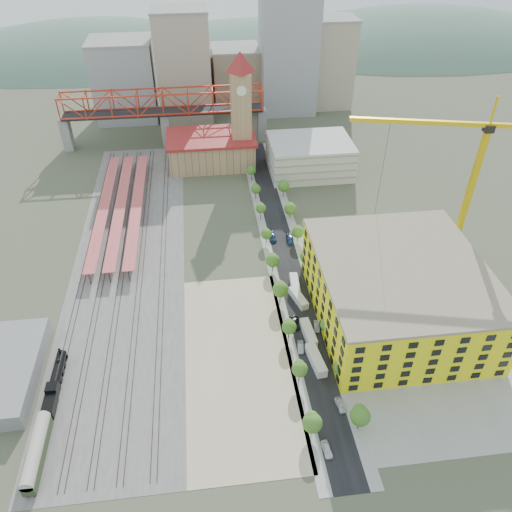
{
  "coord_description": "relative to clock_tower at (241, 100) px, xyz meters",
  "views": [
    {
      "loc": [
        -10.06,
        -118.73,
        102.35
      ],
      "look_at": [
        4.49,
        0.19,
        10.0
      ],
      "focal_mm": 35.0,
      "sensor_mm": 36.0,
      "label": 1
    }
  ],
  "objects": [
    {
      "name": "parking_garage",
      "position": [
        28.0,
        -9.99,
        -21.7
      ],
      "size": [
        34.0,
        26.0,
        14.0
      ],
      "primitive_type": "cube",
      "color": "silver",
      "rests_on": "ground"
    },
    {
      "name": "dirt_lot",
      "position": [
        -12.0,
        -111.49,
        -28.67
      ],
      "size": [
        28.0,
        67.0,
        0.06
      ],
      "primitive_type": "cube",
      "color": "tan",
      "rests_on": "ground"
    },
    {
      "name": "car_0",
      "position": [
        5.0,
        -139.72,
        -27.94
      ],
      "size": [
        2.14,
        4.58,
        1.52
      ],
      "primitive_type": "imported",
      "rotation": [
        0.0,
        0.0,
        0.08
      ],
      "color": "silver",
      "rests_on": "ground"
    },
    {
      "name": "platform_canopies",
      "position": [
        -49.0,
        -34.99,
        -24.7
      ],
      "size": [
        16.0,
        80.0,
        4.12
      ],
      "color": "#D95A53",
      "rests_on": "ground"
    },
    {
      "name": "ballast_strip",
      "position": [
        -44.0,
        -62.49,
        -28.67
      ],
      "size": [
        36.0,
        165.0,
        0.06
      ],
      "primitive_type": "cube",
      "color": "#605E59",
      "rests_on": "ground"
    },
    {
      "name": "car_5",
      "position": [
        11.0,
        -102.27,
        -27.96
      ],
      "size": [
        2.19,
        4.64,
        1.47
      ],
      "primitive_type": "imported",
      "rotation": [
        0.0,
        0.0,
        -0.15
      ],
      "color": "#97979C",
      "rests_on": "ground"
    },
    {
      "name": "site_trailer_d",
      "position": [
        8.0,
        -84.47,
        -27.45
      ],
      "size": [
        3.02,
        9.25,
        2.49
      ],
      "primitive_type": "cube",
      "rotation": [
        0.0,
        0.0,
        -0.07
      ],
      "color": "silver",
      "rests_on": "ground"
    },
    {
      "name": "site_trailer_c",
      "position": [
        8.0,
        -90.57,
        -27.47
      ],
      "size": [
        4.71,
        9.23,
        2.44
      ],
      "primitive_type": "cube",
      "rotation": [
        0.0,
        0.0,
        0.28
      ],
      "color": "silver",
      "rests_on": "ground"
    },
    {
      "name": "car_6",
      "position": [
        11.0,
        -58.4,
        -28.04
      ],
      "size": [
        2.82,
        4.97,
        1.31
      ],
      "primitive_type": "imported",
      "rotation": [
        0.0,
        0.0,
        -0.14
      ],
      "color": "black",
      "rests_on": "ground"
    },
    {
      "name": "car_2",
      "position": [
        5.0,
        -100.26,
        -27.95
      ],
      "size": [
        2.78,
        5.49,
        1.49
      ],
      "primitive_type": "imported",
      "rotation": [
        0.0,
        0.0,
        -0.06
      ],
      "color": "black",
      "rests_on": "ground"
    },
    {
      "name": "car_1",
      "position": [
        5.0,
        -109.32,
        -27.97
      ],
      "size": [
        2.14,
        4.6,
        1.46
      ],
      "primitive_type": "imported",
      "rotation": [
        0.0,
        0.0,
        -0.14
      ],
      "color": "gray",
      "rests_on": "ground"
    },
    {
      "name": "distant_hills",
      "position": [
        37.28,
        180.01,
        -108.23
      ],
      "size": [
        647.0,
        264.0,
        227.0
      ],
      "color": "#4C6B59",
      "rests_on": "ground"
    },
    {
      "name": "skyline",
      "position": [
        -0.53,
        62.32,
        -5.89
      ],
      "size": [
        133.0,
        46.0,
        60.0
      ],
      "color": "#9EA0A3",
      "rests_on": "ground"
    },
    {
      "name": "ground",
      "position": [
        -8.0,
        -79.99,
        -28.7
      ],
      "size": [
        400.0,
        400.0,
        0.0
      ],
      "primitive_type": "plane",
      "color": "#474C38",
      "rests_on": "ground"
    },
    {
      "name": "sidewalk_west",
      "position": [
        2.5,
        -64.99,
        -28.68
      ],
      "size": [
        3.0,
        170.0,
        0.04
      ],
      "primitive_type": "cube",
      "color": "gray",
      "rests_on": "ground"
    },
    {
      "name": "construction_building",
      "position": [
        34.0,
        -99.99,
        -19.29
      ],
      "size": [
        44.6,
        50.6,
        18.8
      ],
      "color": "#FFEF15",
      "rests_on": "ground"
    },
    {
      "name": "car_4",
      "position": [
        11.0,
        -128.74,
        -27.93
      ],
      "size": [
        2.4,
        4.72,
        1.54
      ],
      "primitive_type": "imported",
      "rotation": [
        0.0,
        0.0,
        0.13
      ],
      "color": "silver",
      "rests_on": "ground"
    },
    {
      "name": "site_trailer_a",
      "position": [
        8.0,
        -114.82,
        -27.32
      ],
      "size": [
        3.99,
        10.35,
        2.76
      ],
      "primitive_type": "cube",
      "rotation": [
        0.0,
        0.0,
        0.14
      ],
      "color": "silver",
      "rests_on": "ground"
    },
    {
      "name": "car_7",
      "position": [
        11.0,
        -59.94,
        -27.9
      ],
      "size": [
        2.7,
        5.64,
        1.58
      ],
      "primitive_type": "imported",
      "rotation": [
        0.0,
        0.0,
        -0.09
      ],
      "color": "navy",
      "rests_on": "ground"
    },
    {
      "name": "street_asphalt",
      "position": [
        8.0,
        -64.99,
        -28.67
      ],
      "size": [
        12.0,
        170.0,
        0.06
      ],
      "primitive_type": "cube",
      "color": "black",
      "rests_on": "ground"
    },
    {
      "name": "street_trees",
      "position": [
        8.0,
        -74.99,
        -28.7
      ],
      "size": [
        15.4,
        124.4,
        8.0
      ],
      "color": "#2F611D",
      "rests_on": "ground"
    },
    {
      "name": "sidewalk_east",
      "position": [
        13.5,
        -64.99,
        -28.68
      ],
      "size": [
        3.0,
        170.0,
        0.04
      ],
      "primitive_type": "cube",
      "color": "gray",
      "rests_on": "ground"
    },
    {
      "name": "car_3",
      "position": [
        5.0,
        -57.92,
        -27.91
      ],
      "size": [
        2.37,
        5.47,
        1.57
      ],
      "primitive_type": "imported",
      "rotation": [
        0.0,
        0.0,
        0.03
      ],
      "color": "navy",
      "rests_on": "ground"
    },
    {
      "name": "tower_crane",
      "position": [
        58.25,
        -76.14,
        5.44
      ],
      "size": [
        50.84,
        13.71,
        55.32
      ],
      "color": "yellow",
      "rests_on": "ground"
    },
    {
      "name": "coach",
      "position": [
        -58.0,
        -133.9,
        -25.78
      ],
      "size": [
        3.0,
        17.44,
        5.48
      ],
      "color": "#26331C",
      "rests_on": "ground"
    },
    {
      "name": "locomotive",
      "position": [
        -58.0,
        -114.05,
        -26.74
      ],
      "size": [
        2.71,
        20.93,
        5.23
      ],
      "color": "black",
      "rests_on": "ground"
    },
    {
      "name": "site_trailer_b",
      "position": [
        8.0,
        -105.07,
        -27.38
      ],
      "size": [
        3.3,
        9.81,
        2.64
      ],
      "primitive_type": "cube",
      "rotation": [
        0.0,
        0.0,
        0.08
      ],
      "color": "silver",
      "rests_on": "ground"
    },
    {
      "name": "truss_bridge",
      "position": [
        -33.0,
        25.01,
        -9.83
      ],
      "size": [
        94.0,
        9.6,
        25.6
      ],
      "color": "gray",
      "rests_on": "ground"
    },
    {
      "name": "rail_tracks",
      "position": [
        -45.8,
        -62.49,
        -28.55
      ],
      "size": [
        26.56,
        160.0,
        0.18
      ],
      "color": "#382B23",
      "rests_on": "ground"
    },
    {
      "name": "station_hall",
      "position": [
        -13.0,
        2.01,
        -22.03
      ],
      "size": [
        38.0,
        24.0,
        13.1
      ],
      "color": "tan",
      "rests_on": "ground"
    },
    {
      "name": "clock_tower",
      "position": [
        0.0,
        0.0,
        0.0
      ],
      "size": [
        12.0,
        12.0,
        52.0
      ],
      "color": "tan",
      "rests_on": "ground"
    },
    {
      "name": "construction_pad",
      "position": [
        37.0,
        -99.99,
        -28.67
      ],
      "size": [
        50.0,
        90.0,
        0.06
      ],
      "primitive_type": "cube",
      "color": "gray",
      "rests_on": "ground"
    }
  ]
}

